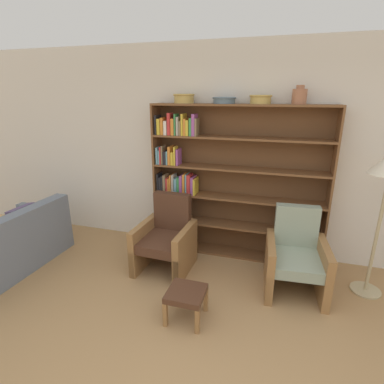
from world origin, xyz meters
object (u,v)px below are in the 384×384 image
object	(u,v)px
footstool	(186,296)
bowl_terracotta	(184,98)
vase_tall	(300,96)
bowl_cream	(261,99)
armchair_leather	(166,239)
couch	(5,248)
bowl_stoneware	(224,100)
armchair_cushioned	(296,257)
bookshelf	(220,183)

from	to	relation	value
footstool	bowl_terracotta	bearing A→B (deg)	108.60
bowl_terracotta	vase_tall	world-z (taller)	vase_tall
bowl_cream	armchair_leather	bearing A→B (deg)	-149.82
armchair_leather	footstool	world-z (taller)	armchair_leather
bowl_terracotta	couch	distance (m)	2.93
bowl_stoneware	couch	distance (m)	3.29
bowl_stoneware	armchair_cushioned	xyz separation A→B (m)	(0.98, -0.58, -1.66)
bowl_stoneware	armchair_cushioned	world-z (taller)	bowl_stoneware
bowl_stoneware	couch	size ratio (longest dim) A/B	0.18
vase_tall	bowl_cream	bearing A→B (deg)	-180.00
bookshelf	bowl_terracotta	xyz separation A→B (m)	(-0.48, -0.02, 1.08)
bowl_stoneware	couch	bearing A→B (deg)	-153.85
bookshelf	footstool	xyz separation A→B (m)	(-0.01, -1.43, -0.73)
bookshelf	footstool	bearing A→B (deg)	-90.35
vase_tall	couch	bearing A→B (deg)	-159.93
armchair_leather	armchair_cushioned	xyz separation A→B (m)	(1.55, -0.00, 0.00)
vase_tall	armchair_cushioned	world-z (taller)	vase_tall
bowl_stoneware	armchair_cushioned	size ratio (longest dim) A/B	0.31
bookshelf	bowl_stoneware	world-z (taller)	bowl_stoneware
bowl_stoneware	vase_tall	size ratio (longest dim) A/B	1.39
vase_tall	armchair_leather	world-z (taller)	vase_tall
bowl_stoneware	vase_tall	xyz separation A→B (m)	(0.86, 0.00, 0.05)
vase_tall	armchair_cushioned	distance (m)	1.81
bowl_cream	couch	world-z (taller)	bowl_cream
bowl_terracotta	couch	world-z (taller)	bowl_terracotta
bowl_stoneware	armchair_leather	distance (m)	1.85
footstool	vase_tall	bearing A→B (deg)	57.60
footstool	armchair_leather	bearing A→B (deg)	122.64
bowl_terracotta	armchair_leather	distance (m)	1.78
bowl_stoneware	armchair_leather	world-z (taller)	bowl_stoneware
bookshelf	bowl_terracotta	bearing A→B (deg)	-178.02
vase_tall	footstool	world-z (taller)	vase_tall
bowl_stoneware	bowl_terracotta	bearing A→B (deg)	180.00
bookshelf	armchair_cushioned	size ratio (longest dim) A/B	2.44
bowl_cream	footstool	size ratio (longest dim) A/B	0.74
bowl_terracotta	armchair_leather	bearing A→B (deg)	-95.56
bookshelf	couch	bearing A→B (deg)	-153.26
bookshelf	armchair_leather	xyz separation A→B (m)	(-0.54, -0.60, -0.60)
armchair_leather	bowl_stoneware	bearing A→B (deg)	-132.13
couch	armchair_cushioned	world-z (taller)	armchair_cushioned
bowl_stoneware	vase_tall	world-z (taller)	vase_tall
couch	armchair_cushioned	size ratio (longest dim) A/B	1.73
vase_tall	couch	distance (m)	3.99
bowl_stoneware	armchair_leather	bearing A→B (deg)	-134.43
armchair_cushioned	footstool	bearing A→B (deg)	34.76
bowl_cream	footstool	bearing A→B (deg)	-108.37
bookshelf	bowl_cream	world-z (taller)	bowl_cream
bowl_cream	vase_tall	world-z (taller)	vase_tall
bookshelf	bowl_terracotta	world-z (taller)	bowl_terracotta
bowl_stoneware	couch	xyz separation A→B (m)	(-2.49, -1.22, -1.77)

